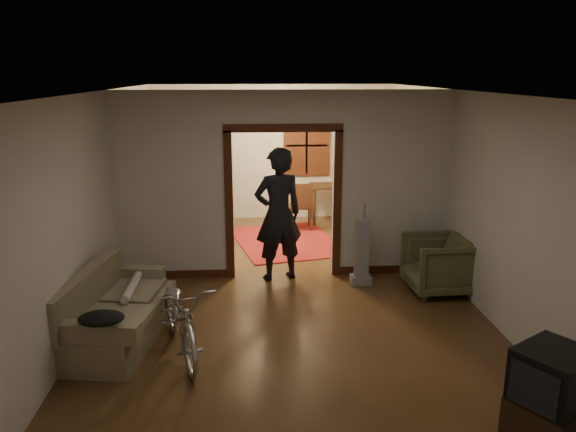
{
  "coord_description": "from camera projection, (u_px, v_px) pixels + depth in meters",
  "views": [
    {
      "loc": [
        -0.49,
        -7.45,
        3.05
      ],
      "look_at": [
        0.0,
        -0.3,
        1.2
      ],
      "focal_mm": 35.0,
      "sensor_mm": 36.0,
      "label": 1
    }
  ],
  "objects": [
    {
      "name": "floor",
      "position": [
        287.0,
        292.0,
        7.99
      ],
      "size": [
        5.0,
        8.5,
        0.01
      ],
      "primitive_type": "cube",
      "color": "#3E2613",
      "rests_on": "ground"
    },
    {
      "name": "ceiling",
      "position": [
        286.0,
        91.0,
        7.29
      ],
      "size": [
        5.0,
        8.5,
        0.01
      ],
      "primitive_type": "cube",
      "color": "white",
      "rests_on": "floor"
    },
    {
      "name": "wall_back",
      "position": [
        273.0,
        153.0,
        11.75
      ],
      "size": [
        5.0,
        0.02,
        2.8
      ],
      "primitive_type": "cube",
      "color": "beige",
      "rests_on": "floor"
    },
    {
      "name": "wall_left",
      "position": [
        100.0,
        199.0,
        7.48
      ],
      "size": [
        0.02,
        8.5,
        2.8
      ],
      "primitive_type": "cube",
      "color": "beige",
      "rests_on": "floor"
    },
    {
      "name": "wall_right",
      "position": [
        465.0,
        194.0,
        7.81
      ],
      "size": [
        0.02,
        8.5,
        2.8
      ],
      "primitive_type": "cube",
      "color": "beige",
      "rests_on": "floor"
    },
    {
      "name": "partition_wall",
      "position": [
        283.0,
        185.0,
        8.37
      ],
      "size": [
        5.0,
        0.14,
        2.8
      ],
      "primitive_type": "cube",
      "color": "beige",
      "rests_on": "floor"
    },
    {
      "name": "door_casing",
      "position": [
        283.0,
        205.0,
        8.44
      ],
      "size": [
        1.74,
        0.2,
        2.32
      ],
      "primitive_type": "cube",
      "color": "#3E1B0E",
      "rests_on": "floor"
    },
    {
      "name": "far_window",
      "position": [
        307.0,
        145.0,
        11.72
      ],
      "size": [
        0.98,
        0.06,
        1.28
      ],
      "primitive_type": "cube",
      "color": "black",
      "rests_on": "wall_back"
    },
    {
      "name": "chandelier",
      "position": [
        277.0,
        113.0,
        9.82
      ],
      "size": [
        0.24,
        0.24,
        0.24
      ],
      "primitive_type": "sphere",
      "color": "#FFE0A5",
      "rests_on": "ceiling"
    },
    {
      "name": "light_switch",
      "position": [
        353.0,
        195.0,
        8.4
      ],
      "size": [
        0.08,
        0.01,
        0.12
      ],
      "primitive_type": "cube",
      "color": "silver",
      "rests_on": "partition_wall"
    },
    {
      "name": "sofa",
      "position": [
        118.0,
        305.0,
        6.5
      ],
      "size": [
        1.11,
        1.96,
        0.85
      ],
      "primitive_type": "cube",
      "rotation": [
        0.0,
        0.0,
        -0.15
      ],
      "color": "#6E6949",
      "rests_on": "floor"
    },
    {
      "name": "rolled_paper",
      "position": [
        132.0,
        287.0,
        6.77
      ],
      "size": [
        0.1,
        0.83,
        0.1
      ],
      "primitive_type": "cylinder",
      "rotation": [
        1.57,
        0.0,
        0.0
      ],
      "color": "beige",
      "rests_on": "sofa"
    },
    {
      "name": "jacket",
      "position": [
        101.0,
        318.0,
        5.56
      ],
      "size": [
        0.45,
        0.34,
        0.13
      ],
      "primitive_type": "ellipsoid",
      "color": "black",
      "rests_on": "sofa"
    },
    {
      "name": "bicycle",
      "position": [
        181.0,
        316.0,
        6.17
      ],
      "size": [
        1.06,
        1.78,
        0.88
      ],
      "primitive_type": "imported",
      "rotation": [
        0.0,
        0.0,
        0.3
      ],
      "color": "silver",
      "rests_on": "floor"
    },
    {
      "name": "armchair",
      "position": [
        439.0,
        265.0,
        7.93
      ],
      "size": [
        0.92,
        0.9,
        0.81
      ],
      "primitive_type": "imported",
      "rotation": [
        0.0,
        0.0,
        -1.53
      ],
      "color": "#4D532F",
      "rests_on": "floor"
    },
    {
      "name": "tv_stand",
      "position": [
        546.0,
        428.0,
        4.54
      ],
      "size": [
        0.75,
        0.73,
        0.51
      ],
      "primitive_type": "cube",
      "rotation": [
        0.0,
        0.0,
        0.57
      ],
      "color": "black",
      "rests_on": "floor"
    },
    {
      "name": "crt_tv",
      "position": [
        553.0,
        378.0,
        4.42
      ],
      "size": [
        0.73,
        0.71,
        0.47
      ],
      "primitive_type": "cube",
      "rotation": [
        0.0,
        0.0,
        0.57
      ],
      "color": "black",
      "rests_on": "tv_stand"
    },
    {
      "name": "vacuum",
      "position": [
        362.0,
        252.0,
        8.21
      ],
      "size": [
        0.36,
        0.32,
        0.98
      ],
      "primitive_type": "cube",
      "rotation": [
        0.0,
        0.0,
        0.32
      ],
      "color": "gray",
      "rests_on": "floor"
    },
    {
      "name": "person",
      "position": [
        278.0,
        215.0,
        8.28
      ],
      "size": [
        0.84,
        0.67,
        2.0
      ],
      "primitive_type": "imported",
      "rotation": [
        0.0,
        0.0,
        3.43
      ],
      "color": "black",
      "rests_on": "floor"
    },
    {
      "name": "oriental_rug",
      "position": [
        286.0,
        241.0,
        10.38
      ],
      "size": [
        2.22,
        2.64,
        0.02
      ],
      "primitive_type": "cube",
      "rotation": [
        0.0,
        0.0,
        0.22
      ],
      "color": "maroon",
      "rests_on": "floor"
    },
    {
      "name": "locker",
      "position": [
        204.0,
        183.0,
        11.31
      ],
      "size": [
        0.97,
        0.68,
        1.75
      ],
      "primitive_type": "cube",
      "rotation": [
        0.0,
        0.0,
        0.24
      ],
      "color": "#223520",
      "rests_on": "floor"
    },
    {
      "name": "globe",
      "position": [
        202.0,
        130.0,
        11.04
      ],
      "size": [
        0.26,
        0.26,
        0.26
      ],
      "primitive_type": "sphere",
      "color": "#1E5972",
      "rests_on": "locker"
    },
    {
      "name": "desk",
      "position": [
        336.0,
        204.0,
        11.6
      ],
      "size": [
        1.13,
        0.73,
        0.78
      ],
      "primitive_type": "cube",
      "rotation": [
        0.0,
        0.0,
        -0.13
      ],
      "color": "#321D10",
      "rests_on": "floor"
    },
    {
      "name": "desk_chair",
      "position": [
        301.0,
        206.0,
        11.04
      ],
      "size": [
        0.53,
        0.53,
        0.96
      ],
      "primitive_type": "cube",
      "rotation": [
        0.0,
        0.0,
        -0.27
      ],
      "color": "#321D10",
      "rests_on": "floor"
    }
  ]
}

